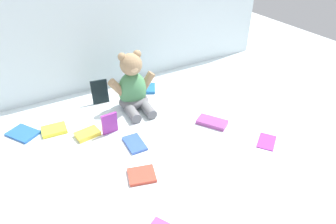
{
  "coord_description": "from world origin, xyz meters",
  "views": [
    {
      "loc": [
        -0.54,
        -1.02,
        0.8
      ],
      "look_at": [
        -0.02,
        -0.1,
        0.1
      ],
      "focal_mm": 32.43,
      "sensor_mm": 36.0,
      "label": 1
    }
  ],
  "objects_px": {
    "book_case_5": "(100,92)",
    "book_case_8": "(87,134)",
    "teddy_bear": "(133,88)",
    "book_case_7": "(142,175)",
    "book_case_10": "(267,141)",
    "book_case_3": "(212,122)",
    "book_case_6": "(135,144)",
    "book_case_1": "(23,133)",
    "book_case_4": "(110,123)",
    "book_case_0": "(146,88)",
    "book_case_9": "(54,130)"
  },
  "relations": [
    {
      "from": "book_case_0",
      "to": "book_case_4",
      "type": "height_order",
      "value": "book_case_4"
    },
    {
      "from": "book_case_9",
      "to": "book_case_4",
      "type": "bearing_deg",
      "value": -117.5
    },
    {
      "from": "book_case_7",
      "to": "teddy_bear",
      "type": "bearing_deg",
      "value": -5.11
    },
    {
      "from": "teddy_bear",
      "to": "book_case_3",
      "type": "xyz_separation_m",
      "value": [
        0.24,
        -0.3,
        -0.1
      ]
    },
    {
      "from": "book_case_0",
      "to": "book_case_1",
      "type": "distance_m",
      "value": 0.64
    },
    {
      "from": "book_case_1",
      "to": "book_case_7",
      "type": "height_order",
      "value": "book_case_7"
    },
    {
      "from": "book_case_10",
      "to": "book_case_3",
      "type": "bearing_deg",
      "value": -7.56
    },
    {
      "from": "book_case_7",
      "to": "book_case_10",
      "type": "relative_size",
      "value": 0.93
    },
    {
      "from": "book_case_8",
      "to": "book_case_10",
      "type": "bearing_deg",
      "value": 48.35
    },
    {
      "from": "book_case_4",
      "to": "book_case_5",
      "type": "relative_size",
      "value": 0.81
    },
    {
      "from": "book_case_1",
      "to": "book_case_10",
      "type": "relative_size",
      "value": 1.21
    },
    {
      "from": "book_case_5",
      "to": "book_case_1",
      "type": "bearing_deg",
      "value": -157.86
    },
    {
      "from": "book_case_5",
      "to": "book_case_8",
      "type": "bearing_deg",
      "value": -112.01
    },
    {
      "from": "book_case_4",
      "to": "book_case_8",
      "type": "distance_m",
      "value": 0.11
    },
    {
      "from": "book_case_7",
      "to": "book_case_10",
      "type": "distance_m",
      "value": 0.54
    },
    {
      "from": "book_case_7",
      "to": "book_case_9",
      "type": "distance_m",
      "value": 0.48
    },
    {
      "from": "book_case_0",
      "to": "book_case_4",
      "type": "distance_m",
      "value": 0.4
    },
    {
      "from": "book_case_4",
      "to": "teddy_bear",
      "type": "bearing_deg",
      "value": 35.82
    },
    {
      "from": "teddy_bear",
      "to": "book_case_1",
      "type": "relative_size",
      "value": 2.24
    },
    {
      "from": "book_case_8",
      "to": "teddy_bear",
      "type": "bearing_deg",
      "value": 103.83
    },
    {
      "from": "book_case_7",
      "to": "book_case_8",
      "type": "relative_size",
      "value": 0.98
    },
    {
      "from": "book_case_0",
      "to": "book_case_5",
      "type": "distance_m",
      "value": 0.26
    },
    {
      "from": "book_case_3",
      "to": "book_case_7",
      "type": "bearing_deg",
      "value": 165.13
    },
    {
      "from": "book_case_7",
      "to": "book_case_9",
      "type": "relative_size",
      "value": 0.94
    },
    {
      "from": "book_case_0",
      "to": "book_case_6",
      "type": "bearing_deg",
      "value": 85.31
    },
    {
      "from": "book_case_5",
      "to": "book_case_8",
      "type": "xyz_separation_m",
      "value": [
        -0.14,
        -0.23,
        -0.05
      ]
    },
    {
      "from": "teddy_bear",
      "to": "book_case_8",
      "type": "xyz_separation_m",
      "value": [
        -0.27,
        -0.11,
        -0.1
      ]
    },
    {
      "from": "teddy_bear",
      "to": "book_case_0",
      "type": "relative_size",
      "value": 2.79
    },
    {
      "from": "book_case_6",
      "to": "book_case_7",
      "type": "bearing_deg",
      "value": -104.17
    },
    {
      "from": "book_case_5",
      "to": "book_case_8",
      "type": "relative_size",
      "value": 1.23
    },
    {
      "from": "book_case_8",
      "to": "book_case_10",
      "type": "distance_m",
      "value": 0.75
    },
    {
      "from": "book_case_3",
      "to": "book_case_6",
      "type": "xyz_separation_m",
      "value": [
        -0.36,
        0.04,
        -0.0
      ]
    },
    {
      "from": "book_case_10",
      "to": "book_case_6",
      "type": "bearing_deg",
      "value": 25.72
    },
    {
      "from": "teddy_bear",
      "to": "book_case_7",
      "type": "height_order",
      "value": "teddy_bear"
    },
    {
      "from": "book_case_4",
      "to": "book_case_6",
      "type": "height_order",
      "value": "book_case_4"
    },
    {
      "from": "book_case_4",
      "to": "book_case_10",
      "type": "height_order",
      "value": "book_case_4"
    },
    {
      "from": "book_case_6",
      "to": "book_case_9",
      "type": "xyz_separation_m",
      "value": [
        -0.27,
        0.26,
        0.0
      ]
    },
    {
      "from": "book_case_1",
      "to": "book_case_5",
      "type": "relative_size",
      "value": 1.04
    },
    {
      "from": "book_case_1",
      "to": "book_case_7",
      "type": "distance_m",
      "value": 0.58
    },
    {
      "from": "teddy_bear",
      "to": "book_case_0",
      "type": "bearing_deg",
      "value": 48.11
    },
    {
      "from": "teddy_bear",
      "to": "book_case_7",
      "type": "distance_m",
      "value": 0.48
    },
    {
      "from": "book_case_6",
      "to": "book_case_4",
      "type": "bearing_deg",
      "value": 117.04
    },
    {
      "from": "book_case_6",
      "to": "book_case_10",
      "type": "relative_size",
      "value": 1.12
    },
    {
      "from": "book_case_5",
      "to": "book_case_6",
      "type": "relative_size",
      "value": 1.04
    },
    {
      "from": "book_case_1",
      "to": "book_case_10",
      "type": "height_order",
      "value": "book_case_1"
    },
    {
      "from": "book_case_3",
      "to": "book_case_7",
      "type": "xyz_separation_m",
      "value": [
        -0.42,
        -0.14,
        -0.0
      ]
    },
    {
      "from": "book_case_1",
      "to": "book_case_6",
      "type": "height_order",
      "value": "same"
    },
    {
      "from": "book_case_3",
      "to": "book_case_4",
      "type": "distance_m",
      "value": 0.45
    },
    {
      "from": "teddy_bear",
      "to": "book_case_4",
      "type": "distance_m",
      "value": 0.23
    },
    {
      "from": "book_case_4",
      "to": "book_case_9",
      "type": "relative_size",
      "value": 0.96
    }
  ]
}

